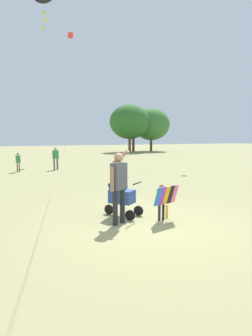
{
  "coord_description": "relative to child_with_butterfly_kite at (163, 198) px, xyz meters",
  "views": [
    {
      "loc": [
        -3.19,
        -6.21,
        2.22
      ],
      "look_at": [
        -0.13,
        1.34,
        1.3
      ],
      "focal_mm": 30.78,
      "sensor_mm": 36.0,
      "label": 1
    }
  ],
  "objects": [
    {
      "name": "ground_plane",
      "position": [
        -0.46,
        -0.24,
        -0.59
      ],
      "size": [
        120.0,
        120.0,
        0.0
      ],
      "primitive_type": "plane",
      "color": "#938E5B"
    },
    {
      "name": "treeline_distant",
      "position": [
        3.43,
        30.18,
        3.29
      ],
      "size": [
        41.6,
        5.87,
        6.44
      ],
      "color": "brown",
      "rests_on": "ground"
    },
    {
      "name": "child_with_butterfly_kite",
      "position": [
        0.0,
        0.0,
        0.0
      ],
      "size": [
        0.77,
        0.45,
        0.96
      ],
      "color": "#232328",
      "rests_on": "ground"
    },
    {
      "name": "person_adult_flyer",
      "position": [
        -1.17,
        0.16,
        0.49
      ],
      "size": [
        0.57,
        0.7,
        1.88
      ],
      "color": "#232328",
      "rests_on": "ground"
    },
    {
      "name": "stroller",
      "position": [
        -0.85,
        0.8,
        0.01
      ],
      "size": [
        0.93,
        1.01,
        1.03
      ],
      "color": "black",
      "rests_on": "ground"
    },
    {
      "name": "distant_kites_cluster",
      "position": [
        -0.11,
        20.13,
        12.34
      ],
      "size": [
        30.94,
        14.86,
        8.63
      ],
      "color": "blue"
    },
    {
      "name": "person_sitting_far",
      "position": [
        -0.9,
        12.55,
        0.29
      ],
      "size": [
        0.45,
        0.31,
        1.5
      ],
      "color": "#4C4C51",
      "rests_on": "ground"
    },
    {
      "name": "person_couple_left",
      "position": [
        -3.2,
        12.28,
        0.1
      ],
      "size": [
        0.28,
        0.32,
        1.19
      ],
      "color": "#7F705B",
      "rests_on": "ground"
    }
  ]
}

